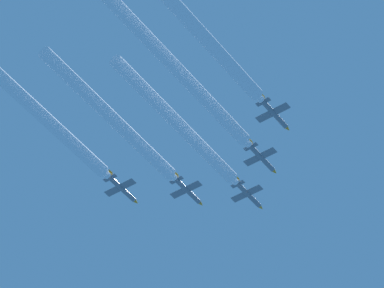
{
  "coord_description": "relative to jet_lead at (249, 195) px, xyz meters",
  "views": [
    {
      "loc": [
        133.14,
        -207.2,
        1.73
      ],
      "look_at": [
        -0.26,
        -17.95,
        233.28
      ],
      "focal_mm": 123.96,
      "sensor_mm": 36.0,
      "label": 1
    }
  ],
  "objects": [
    {
      "name": "smoke_trail_left_wingman",
      "position": [
        -11.2,
        -43.37,
        -1.36
      ],
      "size": [
        3.31,
        52.12,
        3.31
      ],
      "color": "white"
    },
    {
      "name": "jet_left_wingman",
      "position": [
        -11.2,
        -11.44,
        -1.32
      ],
      "size": [
        8.86,
        12.9,
        3.1
      ],
      "color": "slate"
    },
    {
      "name": "jet_right_wingman",
      "position": [
        11.1,
        -10.85,
        -1.62
      ],
      "size": [
        8.86,
        12.9,
        3.1
      ],
      "color": "slate"
    },
    {
      "name": "jet_outer_right",
      "position": [
        22.52,
        -22.88,
        -2.85
      ],
      "size": [
        8.86,
        12.9,
        3.1
      ],
      "color": "slate"
    },
    {
      "name": "smoke_trail_outer_right",
      "position": [
        22.52,
        -55.15,
        -2.88
      ],
      "size": [
        3.31,
        52.79,
        3.31
      ],
      "color": "white"
    },
    {
      "name": "jet_lead",
      "position": [
        0.0,
        0.0,
        0.0
      ],
      "size": [
        8.86,
        12.9,
        3.1
      ],
      "color": "slate"
    },
    {
      "name": "smoke_trail_outer_left",
      "position": [
        -23.55,
        -56.93,
        -2.83
      ],
      "size": [
        3.31,
        56.06,
        3.31
      ],
      "color": "white"
    },
    {
      "name": "jet_outer_left",
      "position": [
        -23.55,
        -23.03,
        -2.8
      ],
      "size": [
        8.86,
        12.9,
        3.1
      ],
      "color": "slate"
    },
    {
      "name": "smoke_trail_lead",
      "position": [
        0.0,
        -31.43,
        -0.03
      ],
      "size": [
        3.31,
        51.12,
        3.31
      ],
      "color": "white"
    },
    {
      "name": "smoke_trail_right_wingman",
      "position": [
        11.1,
        -45.89,
        -1.65
      ],
      "size": [
        3.31,
        58.34,
        3.31
      ],
      "color": "white"
    }
  ]
}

